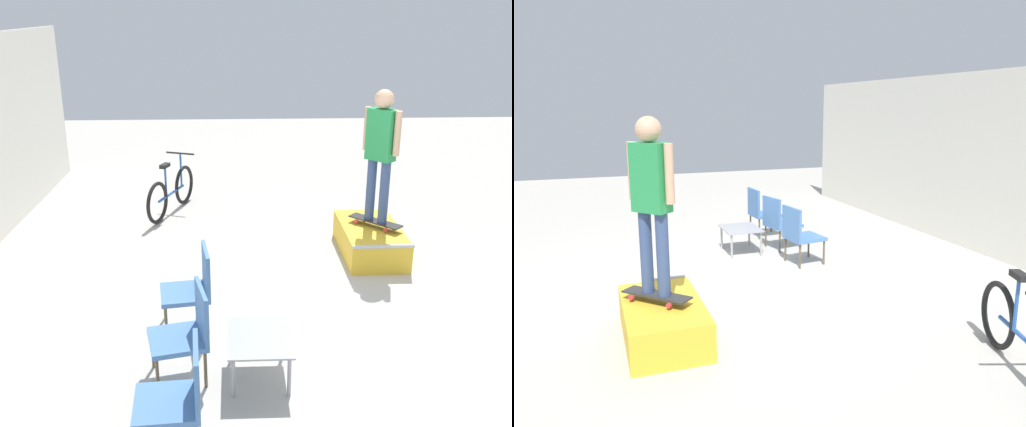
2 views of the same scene
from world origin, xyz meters
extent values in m
plane|color=#B7B2A8|center=(0.00, 0.00, 0.00)|extent=(24.00, 24.00, 0.00)
cube|color=white|center=(0.00, 4.81, 1.50)|extent=(12.00, 0.06, 3.00)
cube|color=gold|center=(1.40, -0.68, 0.20)|extent=(1.44, 0.81, 0.41)
cylinder|color=#B7B7BC|center=(0.68, -0.68, 0.41)|extent=(0.05, 0.81, 0.05)
cube|color=#2D2D2D|center=(1.39, -0.74, 0.50)|extent=(0.70, 0.69, 0.02)
cylinder|color=red|center=(1.48, -0.48, 0.46)|extent=(0.06, 0.06, 0.05)
cylinder|color=red|center=(1.64, -0.65, 0.46)|extent=(0.06, 0.06, 0.05)
cylinder|color=red|center=(1.13, -0.82, 0.46)|extent=(0.06, 0.06, 0.05)
cylinder|color=red|center=(1.29, -0.99, 0.46)|extent=(0.06, 0.06, 0.05)
cylinder|color=#384C7A|center=(1.30, -0.81, 0.94)|extent=(0.13, 0.13, 0.88)
cylinder|color=#384C7A|center=(1.47, -0.66, 0.94)|extent=(0.13, 0.13, 0.88)
cube|color=#28934C|center=(1.39, -0.74, 1.73)|extent=(0.42, 0.40, 0.70)
cylinder|color=#D8A884|center=(1.20, -0.89, 1.78)|extent=(0.09, 0.09, 0.59)
cylinder|color=#D8A884|center=(1.57, -0.58, 1.78)|extent=(0.09, 0.09, 0.59)
sphere|color=#D8A884|center=(1.39, -0.74, 2.21)|extent=(0.26, 0.26, 0.26)
cube|color=#9E9EA3|center=(-1.43, 1.04, 0.41)|extent=(0.75, 0.60, 0.02)
cylinder|color=#9E9EA3|center=(-1.75, 0.78, 0.20)|extent=(0.04, 0.04, 0.41)
cylinder|color=#9E9EA3|center=(-1.11, 0.78, 0.20)|extent=(0.04, 0.04, 0.41)
cylinder|color=#9E9EA3|center=(-1.75, 1.29, 0.20)|extent=(0.04, 0.04, 0.41)
cylinder|color=#9E9EA3|center=(-1.11, 1.29, 0.20)|extent=(0.04, 0.04, 0.41)
cylinder|color=brown|center=(-2.15, 2.04, 0.19)|extent=(0.03, 0.03, 0.39)
cylinder|color=brown|center=(-2.59, 2.01, 0.19)|extent=(0.03, 0.03, 0.39)
cylinder|color=brown|center=(-2.12, 1.60, 0.19)|extent=(0.03, 0.03, 0.39)
cylinder|color=brown|center=(-2.55, 1.57, 0.19)|extent=(0.03, 0.03, 0.39)
cube|color=#4C7AB7|center=(-2.35, 1.81, 0.41)|extent=(0.56, 0.56, 0.05)
cube|color=#4C7AB7|center=(-2.33, 1.57, 0.68)|extent=(0.52, 0.08, 0.48)
cylinder|color=brown|center=(-1.27, 2.07, 0.19)|extent=(0.03, 0.03, 0.39)
cylinder|color=brown|center=(-1.69, 1.97, 0.19)|extent=(0.03, 0.03, 0.39)
cylinder|color=brown|center=(-1.17, 1.64, 0.19)|extent=(0.03, 0.03, 0.39)
cylinder|color=brown|center=(-1.60, 1.54, 0.19)|extent=(0.03, 0.03, 0.39)
cube|color=#4C7AB7|center=(-1.43, 1.81, 0.41)|extent=(0.62, 0.62, 0.05)
cube|color=#4C7AB7|center=(-1.38, 1.57, 0.68)|extent=(0.52, 0.16, 0.48)
cylinder|color=brown|center=(-0.33, 2.06, 0.19)|extent=(0.03, 0.03, 0.39)
cylinder|color=brown|center=(-0.76, 1.99, 0.19)|extent=(0.03, 0.03, 0.39)
cylinder|color=brown|center=(-0.26, 1.62, 0.19)|extent=(0.03, 0.03, 0.39)
cylinder|color=brown|center=(-0.70, 1.56, 0.19)|extent=(0.03, 0.03, 0.39)
cube|color=#4C7AB7|center=(-0.51, 1.81, 0.41)|extent=(0.59, 0.59, 0.05)
cube|color=#4C7AB7|center=(-0.48, 1.57, 0.68)|extent=(0.52, 0.12, 0.48)
torus|color=black|center=(2.76, 2.50, 0.35)|extent=(0.67, 0.29, 0.69)
cylinder|color=#2856A3|center=(3.26, 2.32, 0.35)|extent=(0.91, 0.36, 0.04)
cylinder|color=#2856A3|center=(3.08, 2.38, 0.60)|extent=(0.04, 0.04, 0.51)
cube|color=black|center=(3.08, 2.38, 0.88)|extent=(0.24, 0.17, 0.06)
camera|label=1|loc=(-6.07, 1.27, 3.33)|focal=40.00mm
camera|label=2|loc=(6.42, -1.31, 2.42)|focal=35.00mm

